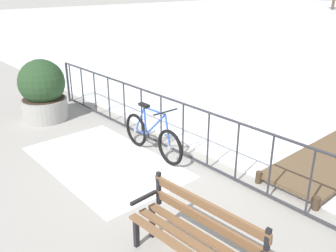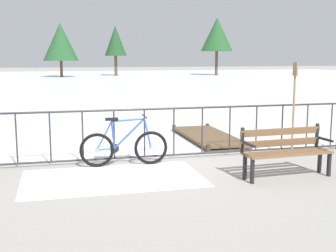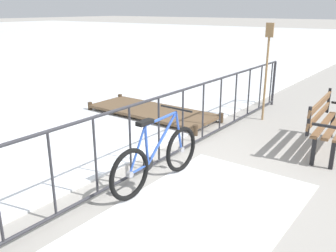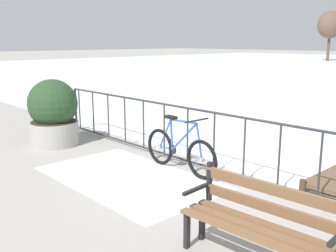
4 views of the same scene
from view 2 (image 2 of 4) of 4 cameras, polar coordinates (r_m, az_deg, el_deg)
ground_plane at (r=9.09m, az=-3.02°, el=-4.43°), size 160.00×160.00×0.00m
frozen_pond at (r=37.17m, az=-11.77°, el=5.55°), size 80.00×56.00×0.03m
snow_patch at (r=7.81m, az=-7.12°, el=-6.69°), size 3.10×1.83×0.01m
railing_fence at (r=8.97m, az=-3.05°, el=-0.95°), size 9.06×0.06×1.07m
bicycle_near_railing at (r=8.60m, az=-5.69°, el=-2.72°), size 1.71×0.52×0.97m
park_bench at (r=8.03m, az=14.85°, el=-2.76°), size 1.63×0.58×0.89m
oar_upright at (r=9.73m, az=15.93°, el=2.93°), size 0.04×0.16×1.98m
wooden_dock at (r=11.21m, az=5.14°, el=-1.26°), size 1.10×2.95×0.20m
tree_centre at (r=50.16m, az=6.33°, el=11.66°), size 3.52×3.52×6.38m
tree_east_mid at (r=46.70m, az=-13.70°, el=10.48°), size 3.54×3.54×5.44m
tree_far_east at (r=48.97m, az=-6.79°, el=10.82°), size 2.37×2.37×5.39m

